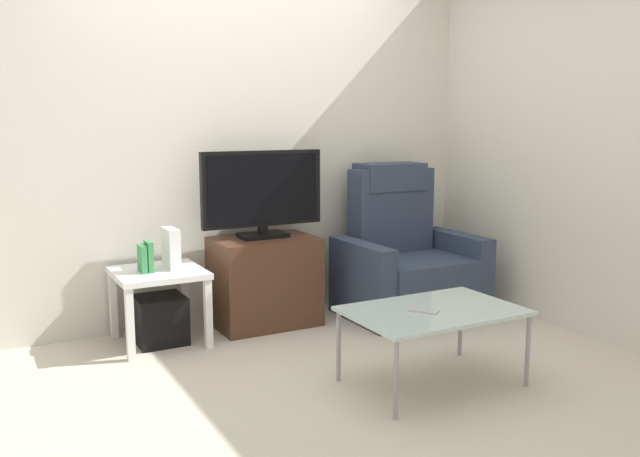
% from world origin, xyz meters
% --- Properties ---
extents(ground_plane, '(6.40, 6.40, 0.00)m').
position_xyz_m(ground_plane, '(0.00, 0.00, 0.00)').
color(ground_plane, beige).
extents(wall_back, '(6.40, 0.06, 2.60)m').
position_xyz_m(wall_back, '(0.00, 1.13, 1.30)').
color(wall_back, beige).
rests_on(wall_back, ground).
extents(wall_side, '(0.06, 4.48, 2.60)m').
position_xyz_m(wall_side, '(1.88, 0.00, 1.30)').
color(wall_side, beige).
rests_on(wall_side, ground).
extents(tv_stand, '(0.69, 0.47, 0.61)m').
position_xyz_m(tv_stand, '(0.10, 0.83, 0.30)').
color(tv_stand, '#4C2D1E').
rests_on(tv_stand, ground).
extents(television, '(0.86, 0.20, 0.59)m').
position_xyz_m(television, '(0.10, 0.85, 0.92)').
color(television, black).
rests_on(television, tv_stand).
extents(recliner_armchair, '(0.98, 0.78, 1.08)m').
position_xyz_m(recliner_armchair, '(1.14, 0.64, 0.37)').
color(recliner_armchair, '#2D384C').
rests_on(recliner_armchair, ground).
extents(side_table, '(0.54, 0.54, 0.47)m').
position_xyz_m(side_table, '(-0.64, 0.79, 0.40)').
color(side_table, white).
rests_on(side_table, ground).
extents(subwoofer_box, '(0.30, 0.30, 0.30)m').
position_xyz_m(subwoofer_box, '(-0.64, 0.79, 0.15)').
color(subwoofer_box, black).
rests_on(subwoofer_box, ground).
extents(book_leftmost, '(0.03, 0.13, 0.17)m').
position_xyz_m(book_leftmost, '(-0.74, 0.77, 0.56)').
color(book_leftmost, '#388C4C').
rests_on(book_leftmost, side_table).
extents(book_middle, '(0.03, 0.11, 0.19)m').
position_xyz_m(book_middle, '(-0.70, 0.77, 0.57)').
color(book_middle, '#388C4C').
rests_on(book_middle, side_table).
extents(game_console, '(0.07, 0.20, 0.25)m').
position_xyz_m(game_console, '(-0.55, 0.80, 0.60)').
color(game_console, white).
rests_on(game_console, side_table).
extents(coffee_table, '(0.90, 0.60, 0.41)m').
position_xyz_m(coffee_table, '(0.46, -0.56, 0.39)').
color(coffee_table, '#B2C6C1').
rests_on(coffee_table, ground).
extents(cell_phone, '(0.14, 0.16, 0.01)m').
position_xyz_m(cell_phone, '(0.39, -0.57, 0.42)').
color(cell_phone, '#B7B7BC').
rests_on(cell_phone, coffee_table).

